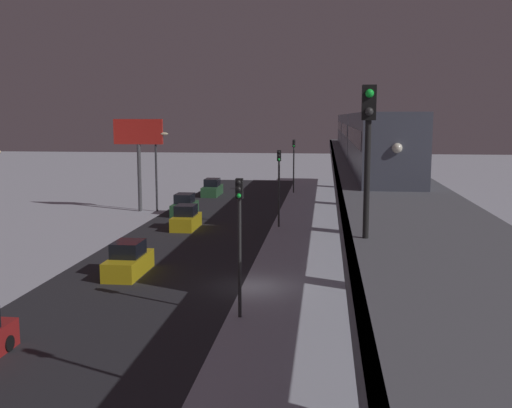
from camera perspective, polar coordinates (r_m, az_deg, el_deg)
name	(u,v)px	position (r m, az deg, el deg)	size (l,w,h in m)	color
ground_plane	(250,287)	(32.96, -0.59, -7.82)	(240.00, 240.00, 0.00)	silver
avenue_asphalt	(143,283)	(34.19, -10.59, -7.36)	(11.00, 109.75, 0.01)	#28282D
elevated_railway	(382,195)	(31.81, 11.81, 0.88)	(5.00, 109.75, 5.93)	slate
subway_train	(361,133)	(53.94, 9.86, 6.63)	(2.94, 55.47, 3.40)	#4C5160
rail_signal	(368,135)	(15.97, 10.55, 6.44)	(0.36, 0.41, 4.00)	black
sedan_yellow	(129,261)	(36.00, -11.95, -5.30)	(1.80, 4.39, 1.97)	gold
sedan_green	(212,189)	(70.56, -4.16, 1.46)	(1.80, 4.78, 1.97)	#2D6038
sedan_green_2	(185,206)	(57.05, -6.76, -0.19)	(1.80, 4.35, 1.97)	#2D6038
sedan_yellow_2	(186,219)	(49.81, -6.62, -1.42)	(1.80, 4.04, 1.97)	gold
traffic_light_near	(239,227)	(27.15, -1.57, -2.21)	(0.32, 0.44, 6.40)	#2D2D2D
traffic_light_mid	(279,177)	(49.81, 2.18, 2.57)	(0.32, 0.44, 6.40)	#2D2D2D
traffic_light_far	(294,158)	(72.69, 3.59, 4.35)	(0.32, 0.44, 6.40)	#2D2D2D
commercial_billboard	(138,141)	(59.20, -11.05, 5.88)	(4.80, 0.36, 8.90)	#4C4C51
street_lamp_far	(158,162)	(58.80, -9.22, 3.95)	(1.35, 0.44, 7.65)	#38383D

